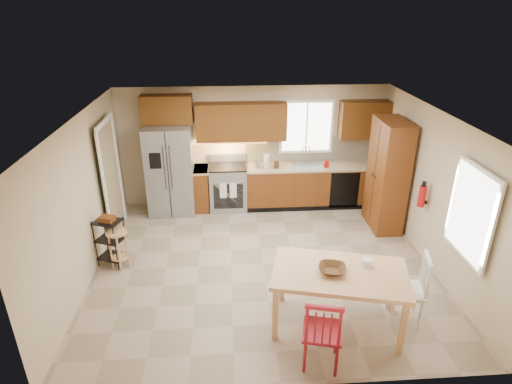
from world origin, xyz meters
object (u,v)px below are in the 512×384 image
Objects in this scene: table_jar at (367,264)px; soap_bottle at (327,163)px; dining_table at (338,299)px; chair_red at (322,330)px; chair_white at (407,288)px; refrigerator at (171,170)px; fire_extinguisher at (422,196)px; table_bowl at (332,272)px; utility_cart at (111,242)px; range_stove at (228,188)px; bar_stool at (119,249)px; pantry at (387,175)px.

soap_bottle is at bearing 86.08° from table_jar.
chair_red is at bearing -104.70° from dining_table.
chair_white is (1.30, 0.70, 0.00)m from chair_red.
refrigerator reaches higher than fire_extinguisher.
soap_bottle is 0.53× the size of fire_extinguisher.
dining_table is 4.94× the size of table_bowl.
utility_cart is (-3.01, 2.36, -0.08)m from chair_red.
soap_bottle is 3.52m from table_jar.
chair_red is (-0.97, -4.26, -0.49)m from soap_bottle.
chair_white is (2.36, -3.65, 0.05)m from range_stove.
dining_table is 3.77m from utility_cart.
range_stove is 2.10m from soap_bottle.
fire_extinguisher is 0.43× the size of utility_cart.
fire_extinguisher is at bearing 41.58° from table_bowl.
fire_extinguisher is 2.52m from table_bowl.
chair_red is (-0.35, -0.65, 0.09)m from dining_table.
utility_cart is at bearing 156.82° from table_jar.
dining_table is 0.44m from table_bowl.
table_jar is (-1.39, -1.56, -0.22)m from fire_extinguisher.
refrigerator is at bearing 130.90° from chair_red.
dining_table is 2.53× the size of bar_stool.
dining_table is 2.05× the size of utility_cart.
table_bowl reaches higher than dining_table.
utility_cart is (-3.98, -1.90, -0.57)m from soap_bottle.
soap_bottle reaches higher than bar_stool.
chair_red reaches higher than table_jar.
pantry is 1.22× the size of dining_table.
table_bowl is at bearing -29.52° from bar_stool.
chair_red is (1.06, -4.35, 0.05)m from range_stove.
soap_bottle is at bearing 46.66° from utility_cart.
fire_extinguisher reaches higher than range_stove.
refrigerator reaches higher than dining_table.
bar_stool is at bearing -17.83° from utility_cart.
table_bowl reaches higher than bar_stool.
chair_red is 1.12m from table_jar.
chair_white is (-0.62, -2.66, -0.54)m from pantry.
table_bowl is at bearing -121.68° from pantry.
soap_bottle is 2.27m from fire_extinguisher.
chair_white reaches higher than bar_stool.
soap_bottle is 0.11× the size of dining_table.
bar_stool is (-0.65, -2.05, -0.57)m from refrigerator.
bar_stool is at bearing 155.59° from chair_red.
fire_extinguisher reaches higher than table_jar.
dining_table is 1.70× the size of chair_red.
soap_bottle is 0.19× the size of chair_red.
dining_table is at bearing -120.01° from pantry.
pantry is 3.91m from chair_red.
range_stove is 2.56× the size of fire_extinguisher.
dining_table is at bearing -164.05° from table_jar.
soap_bottle is at bearing 136.55° from pantry.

